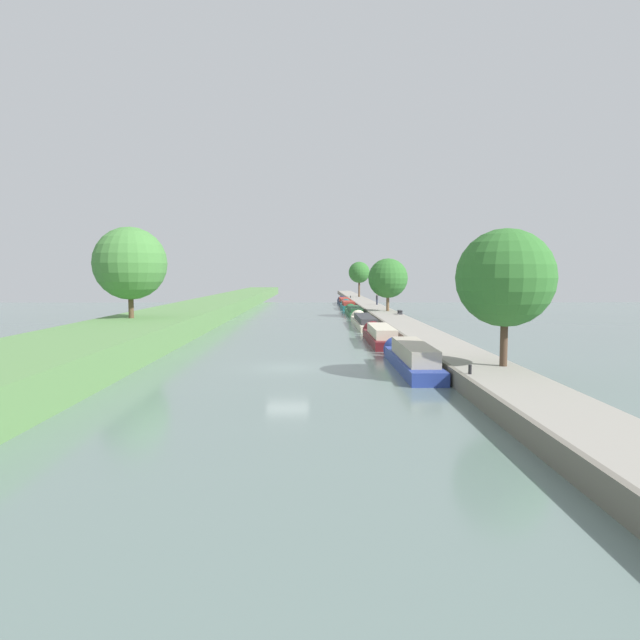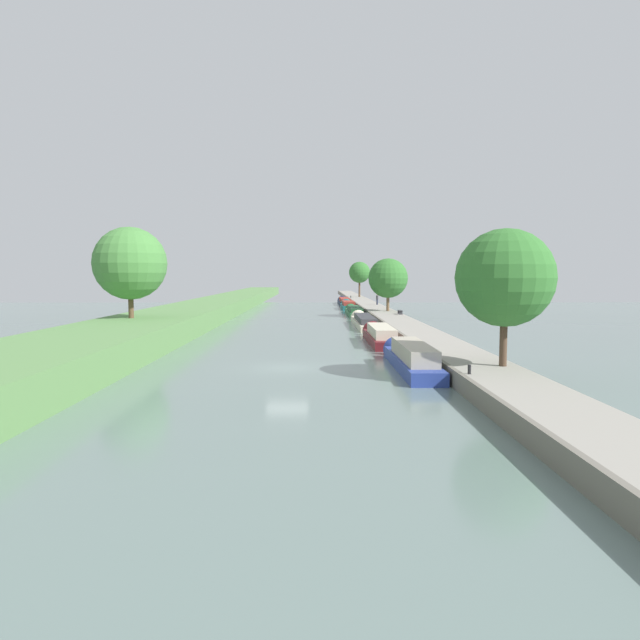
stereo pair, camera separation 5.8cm
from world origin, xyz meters
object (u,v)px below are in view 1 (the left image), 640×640
Objects in this scene: narrowboat_green at (354,311)px; mooring_bollard_far at (351,297)px; narrowboat_maroon at (380,335)px; narrowboat_navy at (344,302)px; narrowboat_cream at (364,321)px; park_bench at (400,311)px; narrowboat_blue at (411,357)px; narrowboat_teal at (348,306)px; person_walking at (377,299)px; mooring_bollard_near at (470,369)px.

mooring_bollard_far reaches higher than narrowboat_green.
narrowboat_maroon is 0.67× the size of narrowboat_navy.
narrowboat_cream is 7.17m from park_bench.
narrowboat_navy is (-0.10, 72.80, -0.15)m from narrowboat_blue.
narrowboat_cream is 16.52m from narrowboat_green.
narrowboat_blue is at bearing -89.78° from narrowboat_teal.
person_walking reaches higher than narrowboat_cream.
narrowboat_green is 31.76× the size of mooring_bollard_near.
person_walking reaches higher than narrowboat_green.
mooring_bollard_near is at bearing -92.28° from person_walking.
narrowboat_green is at bearing -90.27° from narrowboat_navy.
mooring_bollard_near is (1.65, -6.83, 0.43)m from narrowboat_blue.
narrowboat_blue reaches higher than mooring_bollard_near.
narrowboat_teal is at bearing 138.48° from person_walking.
narrowboat_teal is 23.27× the size of mooring_bollard_far.
narrowboat_cream is at bearing -90.26° from narrowboat_green.
narrowboat_green is at bearing 89.74° from narrowboat_cream.
mooring_bollard_near is 1.00× the size of mooring_bollard_far.
person_walking reaches higher than narrowboat_teal.
narrowboat_navy is 8.15m from mooring_bollard_far.
narrowboat_green is 0.84× the size of narrowboat_navy.
narrowboat_teal is 6.98× the size of park_bench.
narrowboat_blue is 7.08× the size of person_walking.
person_walking reaches higher than mooring_bollard_far.
park_bench is at bearing 47.94° from narrowboat_cream.
narrowboat_navy is 10.24× the size of person_walking.
mooring_bollard_near is 40.64m from park_bench.
person_walking is at bearing -41.52° from narrowboat_teal.
narrowboat_green is 1.36× the size of narrowboat_teal.
park_bench is (4.57, -39.08, 0.70)m from narrowboat_navy.
park_bench is at bearing 76.94° from narrowboat_maroon.
narrowboat_maroon is (-0.34, 12.96, -0.07)m from narrowboat_blue.
park_bench is (4.81, 20.76, 0.62)m from narrowboat_maroon.
narrowboat_blue is at bearing 103.57° from mooring_bollard_near.
mooring_bollard_near is 87.56m from mooring_bollard_far.
person_walking is at bearing 87.72° from mooring_bollard_near.
narrowboat_navy is at bearing 89.73° from narrowboat_cream.
narrowboat_maroon reaches higher than park_bench.
park_bench is at bearing -79.42° from narrowboat_teal.
mooring_bollard_near is 0.30× the size of park_bench.
mooring_bollard_far is at bearing 95.48° from person_walking.
mooring_bollard_far is (1.95, 52.32, 0.60)m from narrowboat_cream.
narrowboat_navy is (0.13, 13.91, -0.02)m from narrowboat_teal.
narrowboat_cream is 27.02m from person_walking.
narrowboat_blue is 26.13× the size of mooring_bollard_near.
narrowboat_maroon is 1.09× the size of narrowboat_teal.
narrowboat_maroon is 67.81m from mooring_bollard_far.
narrowboat_navy reaches higher than narrowboat_cream.
person_walking is 25.81m from mooring_bollard_far.
person_walking is at bearing -84.52° from mooring_bollard_far.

